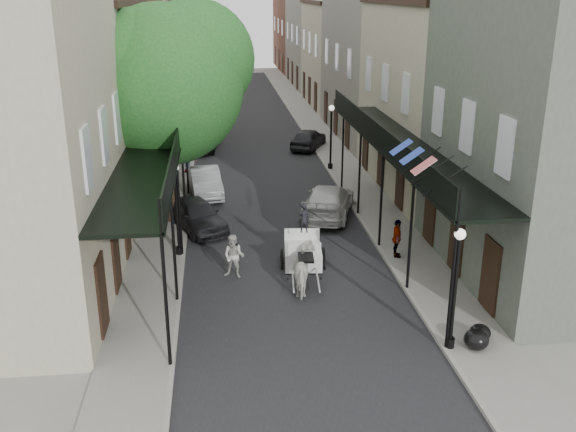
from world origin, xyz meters
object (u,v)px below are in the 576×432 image
object	(u,v)px
tree_far	(185,59)
car_left_near	(197,215)
car_left_far	(199,139)
pedestrian_sidewalk_left	(187,157)
lamppost_right_near	(455,287)
carriage	(303,237)
car_right_near	(328,201)
pedestrian_walking	(234,256)
pedestrian_sidewalk_right	(397,238)
lamppost_left	(177,208)
car_right_far	(308,139)
horse	(306,270)
tree_near	(173,78)
car_left_mid	(206,182)
lamppost_right_far	(331,136)

from	to	relation	value
tree_far	car_left_near	distance (m)	16.04
car_left_far	pedestrian_sidewalk_left	bearing A→B (deg)	-88.73
lamppost_right_near	pedestrian_sidewalk_left	xyz separation A→B (m)	(-8.30, 20.17, -1.02)
carriage	car_right_near	size ratio (longest dim) A/B	0.54
pedestrian_walking	pedestrian_sidewalk_left	distance (m)	14.49
pedestrian_sidewalk_right	lamppost_left	bearing A→B (deg)	93.77
carriage	car_right_far	xyz separation A→B (m)	(2.92, 18.59, -0.37)
horse	pedestrian_sidewalk_right	size ratio (longest dim) A/B	1.25
lamppost_left	tree_far	bearing A→B (deg)	90.46
pedestrian_walking	pedestrian_sidewalk_left	xyz separation A→B (m)	(-2.20, 14.32, 0.21)
lamppost_right_near	pedestrian_sidewalk_left	bearing A→B (deg)	112.37
car_left_near	car_right_near	distance (m)	6.17
pedestrian_walking	car_left_near	size ratio (longest dim) A/B	0.40
tree_near	pedestrian_sidewalk_right	size ratio (longest dim) A/B	6.28
tree_near	car_left_mid	xyz separation A→B (m)	(1.09, 3.82, -5.80)
lamppost_right_near	lamppost_left	distance (m)	11.46
lamppost_left	lamppost_right_far	xyz separation A→B (m)	(8.20, 12.00, 0.00)
horse	car_left_near	world-z (taller)	horse
tree_far	lamppost_right_near	size ratio (longest dim) A/B	2.32
tree_far	car_left_far	world-z (taller)	tree_far
lamppost_right_near	car_right_far	distance (m)	25.55
tree_near	lamppost_left	size ratio (longest dim) A/B	2.60
pedestrian_walking	car_left_near	bearing A→B (deg)	125.85
carriage	pedestrian_walking	size ratio (longest dim) A/B	1.65
lamppost_right_near	pedestrian_sidewalk_left	distance (m)	21.84
car_left_mid	car_left_far	size ratio (longest dim) A/B	0.82
lamppost_right_far	car_left_far	xyz separation A→B (m)	(-7.70, 6.00, -1.34)
tree_near	tree_far	distance (m)	14.02
car_left_near	pedestrian_sidewalk_left	bearing A→B (deg)	71.08
car_right_near	tree_near	bearing A→B (deg)	17.25
car_left_mid	car_left_far	world-z (taller)	car_left_far
tree_near	pedestrian_walking	xyz separation A→B (m)	(2.20, -6.33, -5.67)
tree_near	car_right_far	xyz separation A→B (m)	(7.80, 13.33, -5.80)
pedestrian_walking	pedestrian_sidewalk_right	xyz separation A→B (m)	(6.36, 0.90, 0.07)
car_left_near	car_right_far	size ratio (longest dim) A/B	1.02
tree_near	pedestrian_sidewalk_right	bearing A→B (deg)	-32.37
pedestrian_walking	car_right_far	world-z (taller)	pedestrian_walking
pedestrian_walking	lamppost_left	bearing A→B (deg)	154.40
horse	lamppost_right_near	bearing A→B (deg)	134.63
carriage	pedestrian_sidewalk_left	bearing A→B (deg)	115.27
horse	carriage	size ratio (longest dim) A/B	0.71
lamppost_right_far	carriage	xyz separation A→B (m)	(-3.42, -13.07, -1.00)
tree_far	carriage	world-z (taller)	tree_far
car_left_far	lamppost_left	bearing A→B (deg)	-84.44
car_right_near	car_right_far	distance (m)	13.39
lamppost_right_near	lamppost_left	size ratio (longest dim) A/B	1.00
car_left_near	car_left_far	xyz separation A→B (m)	(-0.15, 15.00, 0.01)
lamppost_right_near	lamppost_left	world-z (taller)	same
car_right_near	car_left_mid	bearing A→B (deg)	-16.53
tree_near	car_right_far	distance (m)	16.50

